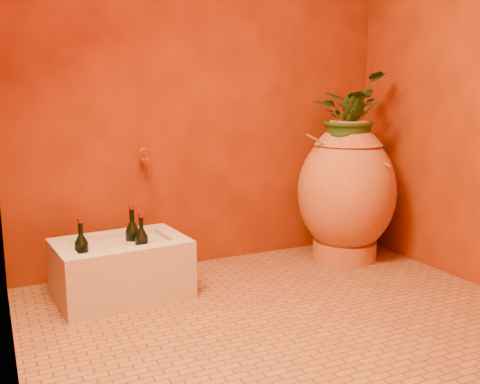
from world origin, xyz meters
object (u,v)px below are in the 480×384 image
wine_bottle_c (82,255)px  wall_tap (145,162)px  wine_bottle_a (133,243)px  amphora (346,191)px  stone_basin (121,269)px  wine_bottle_b (142,248)px

wine_bottle_c → wall_tap: wall_tap is taller
wine_bottle_a → wine_bottle_c: bearing=-167.7°
wine_bottle_a → amphora: bearing=1.4°
stone_basin → wall_tap: wall_tap is taller
amphora → wine_bottle_c: size_ratio=3.11×
wine_bottle_a → wine_bottle_b: bearing=-71.4°
stone_basin → wine_bottle_c: wine_bottle_c is taller
amphora → wall_tap: (-1.29, 0.26, 0.24)m
wall_tap → wine_bottle_a: bearing=-119.4°
wine_bottle_a → wine_bottle_c: size_ratio=1.11×
stone_basin → wall_tap: bearing=51.2°
wine_bottle_a → wall_tap: size_ratio=1.85×
stone_basin → wine_bottle_c: size_ratio=2.45×
stone_basin → wall_tap: size_ratio=4.06×
wine_bottle_b → wall_tap: 0.58m
wine_bottle_b → wall_tap: bearing=69.9°
stone_basin → wall_tap: 0.66m
wine_bottle_b → stone_basin: bearing=139.2°
wine_bottle_a → wall_tap: bearing=60.6°
wine_bottle_a → wine_bottle_b: (0.03, -0.08, -0.01)m
amphora → stone_basin: bearing=-178.8°
wine_bottle_a → wall_tap: (0.17, 0.29, 0.40)m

